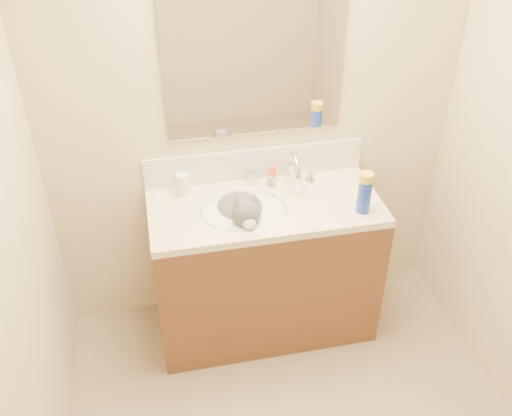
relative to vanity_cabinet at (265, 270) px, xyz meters
name	(u,v)px	position (x,y,z in m)	size (l,w,h in m)	color
room_shell	(335,214)	(0.00, -0.97, 1.08)	(2.24, 2.54, 2.52)	beige
vanity_cabinet	(265,270)	(0.00, 0.00, 0.00)	(1.20, 0.55, 0.82)	brown
counter_slab	(265,208)	(0.00, 0.00, 0.43)	(1.20, 0.55, 0.04)	beige
basin	(244,222)	(-0.12, -0.03, 0.38)	(0.45, 0.36, 0.14)	white
faucet	(293,173)	(0.18, 0.14, 0.54)	(0.28, 0.20, 0.21)	silver
cat	(242,214)	(-0.13, -0.01, 0.42)	(0.32, 0.39, 0.31)	#4E4C4E
backsplash	(255,164)	(0.00, 0.26, 0.54)	(1.20, 0.02, 0.18)	silver
mirror	(255,58)	(0.00, 0.26, 1.13)	(0.90, 0.02, 0.80)	white
pill_bottle	(183,184)	(-0.40, 0.18, 0.51)	(0.07, 0.07, 0.12)	white
pill_label	(183,187)	(-0.40, 0.18, 0.50)	(0.06, 0.06, 0.04)	#F85529
silver_jar	(252,178)	(-0.03, 0.21, 0.48)	(0.06, 0.06, 0.06)	#B7B7BC
amber_bottle	(273,174)	(0.09, 0.21, 0.50)	(0.04, 0.04, 0.09)	orange
toothbrush	(274,195)	(0.06, 0.07, 0.45)	(0.01, 0.13, 0.01)	white
toothbrush_head	(274,195)	(0.06, 0.07, 0.46)	(0.01, 0.03, 0.01)	#6FBFED
spray_can	(364,196)	(0.47, -0.16, 0.54)	(0.07, 0.07, 0.19)	#1937B4
spray_cap	(367,177)	(0.47, -0.16, 0.65)	(0.07, 0.07, 0.04)	yellow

